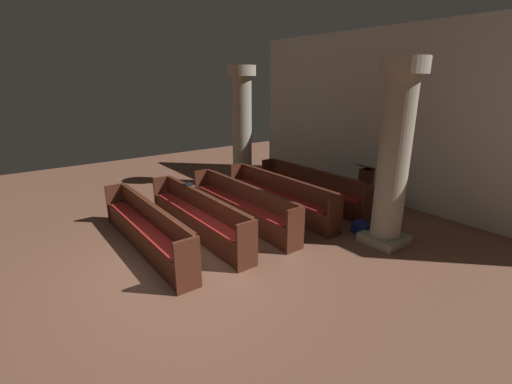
# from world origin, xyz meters

# --- Properties ---
(ground_plane) EXTENTS (19.20, 19.20, 0.00)m
(ground_plane) POSITION_xyz_m (0.00, 0.00, 0.00)
(ground_plane) COLOR brown
(back_wall) EXTENTS (10.00, 0.16, 4.50)m
(back_wall) POSITION_xyz_m (0.00, 6.08, 2.25)
(back_wall) COLOR silver
(back_wall) RESTS_ON ground
(pew_row_0) EXTENTS (3.72, 0.47, 0.90)m
(pew_row_0) POSITION_xyz_m (-0.99, 4.20, 0.49)
(pew_row_0) COLOR #562819
(pew_row_0) RESTS_ON ground
(pew_row_1) EXTENTS (3.72, 0.46, 0.90)m
(pew_row_1) POSITION_xyz_m (-0.99, 3.06, 0.49)
(pew_row_1) COLOR #562819
(pew_row_1) RESTS_ON ground
(pew_row_2) EXTENTS (3.72, 0.46, 0.90)m
(pew_row_2) POSITION_xyz_m (-0.99, 1.93, 0.49)
(pew_row_2) COLOR #562819
(pew_row_2) RESTS_ON ground
(pew_row_3) EXTENTS (3.72, 0.46, 0.90)m
(pew_row_3) POSITION_xyz_m (-0.99, 0.79, 0.49)
(pew_row_3) COLOR #562819
(pew_row_3) RESTS_ON ground
(pew_row_4) EXTENTS (3.72, 0.46, 0.90)m
(pew_row_4) POSITION_xyz_m (-0.99, -0.34, 0.49)
(pew_row_4) COLOR #562819
(pew_row_4) RESTS_ON ground
(pillar_aisle_side) EXTENTS (0.85, 0.85, 3.60)m
(pillar_aisle_side) POSITION_xyz_m (1.65, 3.67, 1.87)
(pillar_aisle_side) COLOR #9F967E
(pillar_aisle_side) RESTS_ON ground
(pillar_far_side) EXTENTS (0.85, 0.85, 3.60)m
(pillar_far_side) POSITION_xyz_m (-3.59, 3.76, 1.87)
(pillar_far_side) COLOR #9F967E
(pillar_far_side) RESTS_ON ground
(lectern) EXTENTS (0.48, 0.45, 1.08)m
(lectern) POSITION_xyz_m (-0.11, 5.34, 0.45)
(lectern) COLOR #411E13
(lectern) RESTS_ON ground
(hymn_book) EXTENTS (0.15, 0.18, 0.04)m
(hymn_book) POSITION_xyz_m (-1.77, 0.99, 0.92)
(hymn_book) COLOR black
(hymn_book) RESTS_ON pew_row_3
(kneeler_box_navy) EXTENTS (0.38, 0.27, 0.26)m
(kneeler_box_navy) POSITION_xyz_m (1.10, 3.65, 0.13)
(kneeler_box_navy) COLOR navy
(kneeler_box_navy) RESTS_ON ground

